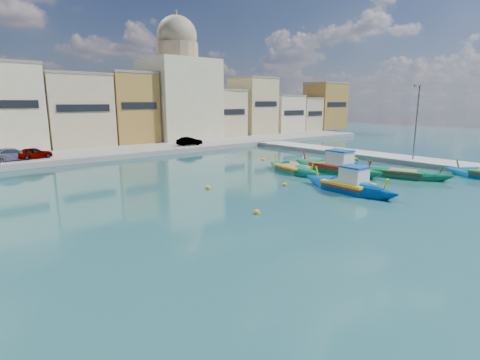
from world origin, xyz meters
name	(u,v)px	position (x,y,z in m)	size (l,w,h in m)	color
ground	(371,205)	(0.00, 0.00, 0.00)	(160.00, 160.00, 0.00)	#13393A
east_quay	(479,169)	(18.00, 0.00, 0.25)	(4.00, 70.00, 0.50)	gray
north_quay	(144,150)	(0.00, 32.00, 0.30)	(80.00, 8.00, 0.60)	gray
north_townhouses	(162,111)	(6.68, 39.36, 5.00)	(83.20, 7.87, 10.19)	tan
church_block	(179,88)	(10.00, 40.00, 8.41)	(10.00, 10.00, 19.10)	beige
quay_street_lamp	(416,122)	(17.44, 6.00, 4.34)	(1.18, 0.16, 8.00)	#595B60
parked_cars	(69,150)	(-9.36, 30.50, 1.19)	(24.41, 2.30, 1.24)	#4C1919
luzzu_turquoise_cabin	(334,168)	(7.38, 8.29, 0.39)	(2.40, 10.10, 3.23)	#0B7843
luzzu_blue_cabin	(348,187)	(2.00, 3.10, 0.35)	(2.29, 8.28, 2.91)	#00469E
luzzu_cyan_mid	(343,160)	(12.72, 11.11, 0.24)	(5.85, 7.49, 2.30)	#00539F
luzzu_green	(293,170)	(4.33, 10.62, 0.26)	(3.19, 7.77, 2.38)	#0B7656
luzzu_blue_south	(403,175)	(9.92, 3.10, 0.24)	(4.19, 8.10, 2.29)	#0A7044
mooring_buoys	(312,184)	(1.78, 6.19, 0.08)	(18.32, 23.09, 0.36)	#F8AD1A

